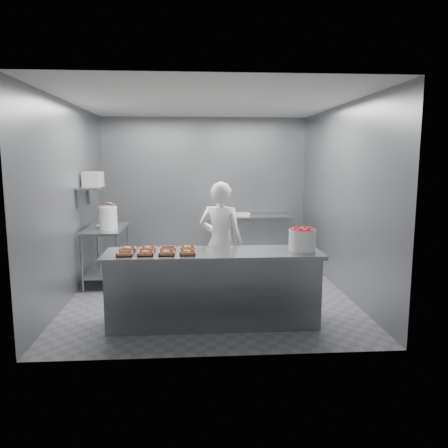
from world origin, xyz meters
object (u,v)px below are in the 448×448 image
(tray_0, at_px, (125,254))
(tray_2, at_px, (167,253))
(tray_3, at_px, (187,252))
(service_counter, at_px, (213,288))
(tray_4, at_px, (128,249))
(tray_7, at_px, (188,248))
(tray_6, at_px, (168,249))
(prep_table, at_px, (106,246))
(back_counter, at_px, (252,238))
(glaze_bucket, at_px, (108,217))
(tray_5, at_px, (148,249))
(tray_1, at_px, (146,253))
(strawberry_tub, at_px, (302,239))
(appliance, at_px, (93,179))
(worker, at_px, (221,243))

(tray_0, bearing_deg, tray_2, -0.00)
(tray_3, bearing_deg, service_counter, 22.53)
(tray_4, height_order, tray_7, same)
(tray_6, xyz_separation_m, tray_7, (0.24, -0.00, 0.00))
(prep_table, height_order, back_counter, same)
(back_counter, xyz_separation_m, tray_3, (-1.21, -3.38, 0.47))
(prep_table, height_order, glaze_bucket, glaze_bucket)
(service_counter, bearing_deg, glaze_bucket, 131.29)
(glaze_bucket, bearing_deg, prep_table, 116.16)
(tray_0, relative_size, tray_5, 1.00)
(prep_table, height_order, tray_3, tray_3)
(glaze_bucket, bearing_deg, tray_4, -71.89)
(tray_1, bearing_deg, tray_2, 0.00)
(tray_7, distance_m, glaze_bucket, 2.09)
(tray_1, bearing_deg, strawberry_tub, 3.98)
(tray_2, bearing_deg, tray_7, 46.74)
(tray_0, bearing_deg, prep_table, 106.76)
(prep_table, distance_m, tray_4, 1.95)
(service_counter, bearing_deg, tray_0, -172.91)
(service_counter, distance_m, prep_table, 2.56)
(prep_table, bearing_deg, tray_7, -53.62)
(tray_2, relative_size, tray_7, 1.00)
(prep_table, relative_size, appliance, 3.95)
(tray_0, bearing_deg, tray_6, 27.98)
(prep_table, xyz_separation_m, tray_4, (0.62, -1.82, 0.33))
(tray_0, relative_size, tray_6, 1.00)
(tray_7, bearing_deg, back_counter, 68.86)
(tray_1, bearing_deg, tray_0, 180.00)
(tray_7, xyz_separation_m, appliance, (-1.51, 1.84, 0.76))
(back_counter, relative_size, tray_2, 8.01)
(tray_7, bearing_deg, strawberry_tub, -5.15)
(prep_table, relative_size, glaze_bucket, 2.79)
(back_counter, height_order, tray_3, tray_3)
(tray_0, bearing_deg, tray_1, -0.00)
(prep_table, xyz_separation_m, worker, (1.79, -1.15, 0.25))
(tray_0, relative_size, worker, 0.11)
(tray_1, distance_m, tray_3, 0.48)
(tray_0, height_order, tray_6, same)
(tray_3, xyz_separation_m, tray_5, (-0.48, 0.26, 0.00))
(tray_7, relative_size, glaze_bucket, 0.44)
(worker, relative_size, glaze_bucket, 3.95)
(service_counter, distance_m, tray_0, 1.13)
(service_counter, distance_m, worker, 0.90)
(tray_4, height_order, worker, worker)
(tray_3, bearing_deg, tray_0, 180.00)
(strawberry_tub, bearing_deg, tray_0, -176.47)
(tray_1, relative_size, appliance, 0.62)
(tray_4, height_order, strawberry_tub, strawberry_tub)
(tray_4, bearing_deg, glaze_bucket, 108.11)
(tray_5, xyz_separation_m, glaze_bucket, (-0.78, 1.66, 0.16))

